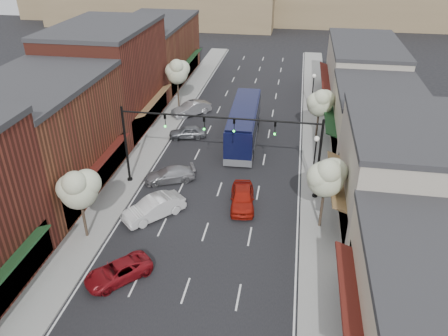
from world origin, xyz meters
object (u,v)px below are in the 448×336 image
at_px(red_hatchback, 242,198).
at_px(parked_car_a, 118,272).
at_px(coach_bus, 244,124).
at_px(parked_car_e, 191,109).
at_px(lamp_post_near, 315,152).
at_px(lamp_post_far, 313,86).
at_px(parked_car_c, 170,175).
at_px(parked_car_d, 188,132).
at_px(signal_mast_right, 290,146).
at_px(tree_right_far, 320,102).
at_px(tree_left_near, 78,188).
at_px(tree_left_far, 177,71).
at_px(signal_mast_left, 152,136).
at_px(tree_right_near, 327,176).
at_px(parked_car_b, 154,208).

relative_size(red_hatchback, parked_car_a, 1.08).
relative_size(coach_bus, red_hatchback, 2.64).
bearing_deg(parked_car_e, lamp_post_near, 0.69).
relative_size(lamp_post_near, lamp_post_far, 1.00).
xyz_separation_m(red_hatchback, parked_car_a, (-6.68, -9.51, -0.19)).
bearing_deg(parked_car_c, parked_car_d, 160.94).
height_order(signal_mast_right, tree_right_far, signal_mast_right).
height_order(lamp_post_near, lamp_post_far, same).
relative_size(lamp_post_far, parked_car_d, 1.15).
xyz_separation_m(tree_left_near, tree_left_far, (-0.00, 26.00, 0.38)).
distance_m(lamp_post_near, parked_car_d, 14.94).
bearing_deg(signal_mast_left, tree_right_near, -16.19).
distance_m(tree_left_near, parked_car_c, 10.10).
distance_m(tree_left_far, lamp_post_near, 22.33).
xyz_separation_m(tree_right_near, lamp_post_far, (-0.55, 24.06, -1.45)).
xyz_separation_m(tree_right_near, lamp_post_near, (-0.55, 6.56, -1.45)).
distance_m(lamp_post_far, parked_car_a, 34.05).
xyz_separation_m(red_hatchback, parked_car_b, (-6.51, -2.59, 0.02)).
height_order(tree_left_near, lamp_post_near, tree_left_near).
xyz_separation_m(tree_right_far, lamp_post_near, (-0.55, -9.44, -0.99)).
bearing_deg(coach_bus, signal_mast_left, -124.85).
height_order(tree_right_near, lamp_post_far, tree_right_near).
height_order(tree_left_far, parked_car_b, tree_left_far).
distance_m(tree_left_far, lamp_post_far, 16.26).
distance_m(tree_right_near, red_hatchback, 7.36).
bearing_deg(parked_car_e, tree_left_far, 179.40).
bearing_deg(parked_car_d, coach_bus, 77.29).
distance_m(lamp_post_near, red_hatchback, 7.59).
bearing_deg(signal_mast_left, parked_car_e, 92.09).
bearing_deg(red_hatchback, coach_bus, 89.90).
bearing_deg(tree_left_near, parked_car_d, 79.96).
bearing_deg(lamp_post_near, parked_car_d, 151.17).
bearing_deg(tree_left_far, red_hatchback, -62.44).
bearing_deg(parked_car_a, tree_right_near, 74.00).
distance_m(signal_mast_left, lamp_post_far, 24.14).
bearing_deg(lamp_post_near, parked_car_c, -171.36).
relative_size(coach_bus, parked_car_c, 2.76).
height_order(tree_left_far, parked_car_a, tree_left_far).
distance_m(tree_right_near, tree_right_far, 16.01).
bearing_deg(tree_left_far, parked_car_a, -82.66).
distance_m(red_hatchback, parked_car_e, 19.94).
bearing_deg(lamp_post_near, signal_mast_left, -169.44).
height_order(coach_bus, parked_car_c, coach_bus).
bearing_deg(signal_mast_left, signal_mast_right, 0.00).
height_order(red_hatchback, parked_car_c, red_hatchback).
height_order(lamp_post_near, red_hatchback, lamp_post_near).
bearing_deg(tree_right_near, lamp_post_near, 94.77).
height_order(tree_right_far, lamp_post_near, tree_right_far).
relative_size(signal_mast_right, tree_right_far, 1.51).
height_order(tree_right_far, parked_car_c, tree_right_far).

